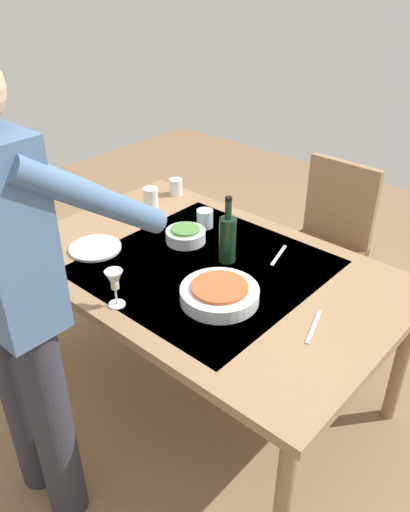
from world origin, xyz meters
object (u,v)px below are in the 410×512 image
at_px(wine_bottle, 228,238).
at_px(side_bowl_salad, 186,235).
at_px(water_cup_near_left, 151,198).
at_px(wine_glass_left, 39,219).
at_px(wine_glass_right, 115,282).
at_px(serving_bowl_pasta, 220,293).
at_px(dinner_plate_near, 95,248).
at_px(chair_near, 328,235).
at_px(dining_table, 205,279).
at_px(water_cup_near_right, 176,187).
at_px(person_server, 14,292).
at_px(water_cup_far_left, 205,218).

relative_size(wine_bottle, side_bowl_salad, 1.64).
relative_size(wine_bottle, water_cup_near_left, 2.83).
height_order(wine_glass_left, wine_glass_right, same).
bearing_deg(serving_bowl_pasta, side_bowl_salad, -31.04).
relative_size(wine_bottle, dinner_plate_near, 1.29).
distance_m(chair_near, wine_glass_right, 1.37).
distance_m(dining_table, chair_near, 0.92).
xyz_separation_m(wine_bottle, water_cup_near_right, (0.64, -0.34, -0.07)).
height_order(person_server, wine_glass_left, person_server).
relative_size(wine_glass_left, wine_glass_right, 1.00).
height_order(dining_table, chair_near, chair_near).
height_order(wine_glass_right, water_cup_near_right, wine_glass_right).
height_order(chair_near, water_cup_far_left, chair_near).
bearing_deg(person_server, water_cup_near_right, -67.50).
bearing_deg(wine_glass_left, water_cup_far_left, -128.99).
height_order(water_cup_near_right, water_cup_far_left, same).
bearing_deg(wine_bottle, side_bowl_salad, -0.71).
relative_size(dining_table, serving_bowl_pasta, 5.38).
distance_m(water_cup_far_left, side_bowl_salad, 0.17).
distance_m(wine_bottle, water_cup_near_right, 0.73).
relative_size(person_server, wine_glass_left, 11.19).
xyz_separation_m(wine_bottle, side_bowl_salad, (0.25, -0.00, -0.08)).
bearing_deg(water_cup_near_left, water_cup_near_right, -85.13).
bearing_deg(wine_bottle, water_cup_far_left, -31.23).
bearing_deg(dining_table, serving_bowl_pasta, 144.33).
height_order(chair_near, wine_bottle, wine_bottle).
bearing_deg(chair_near, person_server, 83.98).
height_order(wine_glass_right, serving_bowl_pasta, wine_glass_right).
height_order(dining_table, person_server, person_server).
relative_size(wine_glass_right, water_cup_far_left, 1.76).
relative_size(wine_glass_right, serving_bowl_pasta, 0.50).
bearing_deg(person_server, water_cup_far_left, -82.18).
relative_size(wine_glass_left, serving_bowl_pasta, 0.50).
bearing_deg(wine_bottle, dinner_plate_near, 32.41).
xyz_separation_m(wine_glass_right, water_cup_near_left, (0.52, -0.66, -0.05)).
relative_size(wine_glass_left, water_cup_far_left, 1.76).
distance_m(person_server, serving_bowl_pasta, 0.73).
bearing_deg(water_cup_far_left, chair_near, -116.72).
height_order(wine_glass_left, water_cup_near_left, wine_glass_left).
distance_m(wine_glass_right, water_cup_near_right, 1.01).
bearing_deg(water_cup_near_right, dining_table, 143.75).
xyz_separation_m(wine_glass_right, side_bowl_salad, (0.14, -0.52, -0.07)).
distance_m(serving_bowl_pasta, side_bowl_salad, 0.48).
xyz_separation_m(person_server, water_cup_near_left, (0.49, -1.02, -0.19)).
distance_m(dining_table, water_cup_far_left, 0.37).
bearing_deg(wine_bottle, water_cup_near_right, -28.17).
xyz_separation_m(dining_table, wine_bottle, (-0.04, -0.10, 0.17)).
xyz_separation_m(wine_bottle, wine_glass_left, (0.75, 0.42, -0.01)).
relative_size(water_cup_near_left, dinner_plate_near, 0.45).
distance_m(wine_bottle, wine_glass_left, 0.86).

